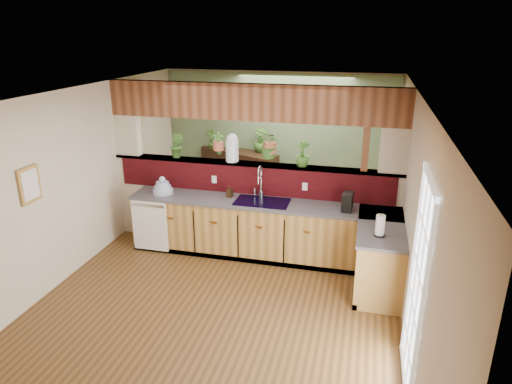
% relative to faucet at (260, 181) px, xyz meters
% --- Properties ---
extents(ground, '(4.60, 7.00, 0.01)m').
position_rel_faucet_xyz_m(ground, '(-0.18, -1.12, -1.18)').
color(ground, '#533719').
rests_on(ground, ground).
extents(ceiling, '(4.60, 7.00, 0.01)m').
position_rel_faucet_xyz_m(ceiling, '(-0.18, -1.12, 1.42)').
color(ceiling, brown).
rests_on(ceiling, ground).
extents(wall_back, '(4.60, 0.02, 2.60)m').
position_rel_faucet_xyz_m(wall_back, '(-0.18, 2.38, 0.12)').
color(wall_back, beige).
rests_on(wall_back, ground).
extents(wall_left, '(0.02, 7.00, 2.60)m').
position_rel_faucet_xyz_m(wall_left, '(-2.48, -1.12, 0.12)').
color(wall_left, beige).
rests_on(wall_left, ground).
extents(wall_right, '(0.02, 7.00, 2.60)m').
position_rel_faucet_xyz_m(wall_right, '(2.12, -1.12, 0.12)').
color(wall_right, beige).
rests_on(wall_right, ground).
extents(pass_through_partition, '(4.60, 0.21, 2.60)m').
position_rel_faucet_xyz_m(pass_through_partition, '(-0.15, 0.22, 0.01)').
color(pass_through_partition, beige).
rests_on(pass_through_partition, ground).
extents(pass_through_ledge, '(4.60, 0.21, 0.04)m').
position_rel_faucet_xyz_m(pass_through_ledge, '(-0.18, 0.23, 0.19)').
color(pass_through_ledge, brown).
rests_on(pass_through_ledge, ground).
extents(header_beam, '(4.60, 0.15, 0.55)m').
position_rel_faucet_xyz_m(header_beam, '(-0.18, 0.23, 1.14)').
color(header_beam, brown).
rests_on(header_beam, ground).
extents(sage_backwall, '(4.55, 0.02, 2.55)m').
position_rel_faucet_xyz_m(sage_backwall, '(-0.18, 2.36, 0.12)').
color(sage_backwall, '#5A754F').
rests_on(sage_backwall, ground).
extents(countertop, '(4.14, 1.52, 0.90)m').
position_rel_faucet_xyz_m(countertop, '(0.66, -0.26, -0.73)').
color(countertop, olive).
rests_on(countertop, ground).
extents(dishwasher, '(0.58, 0.03, 0.82)m').
position_rel_faucet_xyz_m(dishwasher, '(-1.66, -0.46, -0.73)').
color(dishwasher, white).
rests_on(dishwasher, ground).
extents(navy_sink, '(0.82, 0.50, 0.18)m').
position_rel_faucet_xyz_m(navy_sink, '(0.07, -0.15, -0.36)').
color(navy_sink, black).
rests_on(navy_sink, countertop).
extents(french_door, '(0.06, 1.02, 2.16)m').
position_rel_faucet_xyz_m(french_door, '(2.09, -2.42, -0.13)').
color(french_door, white).
rests_on(french_door, ground).
extents(framed_print, '(0.04, 0.35, 0.45)m').
position_rel_faucet_xyz_m(framed_print, '(-2.45, -1.92, 0.37)').
color(framed_print, olive).
rests_on(framed_print, wall_left).
extents(faucet, '(0.23, 0.23, 0.53)m').
position_rel_faucet_xyz_m(faucet, '(0.00, 0.00, 0.00)').
color(faucet, '#B7B7B2').
rests_on(faucet, countertop).
extents(dish_stack, '(0.32, 0.32, 0.28)m').
position_rel_faucet_xyz_m(dish_stack, '(-1.54, -0.16, -0.20)').
color(dish_stack, '#A2B7D1').
rests_on(dish_stack, countertop).
extents(soap_dispenser, '(0.10, 0.10, 0.18)m').
position_rel_faucet_xyz_m(soap_dispenser, '(-0.47, -0.07, -0.19)').
color(soap_dispenser, '#392715').
rests_on(soap_dispenser, countertop).
extents(coffee_maker, '(0.14, 0.24, 0.27)m').
position_rel_faucet_xyz_m(coffee_maker, '(1.33, -0.20, -0.16)').
color(coffee_maker, black).
rests_on(coffee_maker, countertop).
extents(paper_towel, '(0.14, 0.14, 0.30)m').
position_rel_faucet_xyz_m(paper_towel, '(1.78, -0.96, -0.15)').
color(paper_towel, black).
rests_on(paper_towel, countertop).
extents(glass_jar, '(0.20, 0.20, 0.44)m').
position_rel_faucet_xyz_m(glass_jar, '(-0.50, 0.23, 0.43)').
color(glass_jar, silver).
rests_on(glass_jar, pass_through_ledge).
extents(ledge_plant_left, '(0.26, 0.22, 0.42)m').
position_rel_faucet_xyz_m(ledge_plant_left, '(-1.43, 0.23, 0.42)').
color(ledge_plant_left, '#315D20').
rests_on(ledge_plant_left, pass_through_ledge).
extents(ledge_plant_right, '(0.26, 0.26, 0.40)m').
position_rel_faucet_xyz_m(ledge_plant_right, '(0.60, 0.23, 0.41)').
color(ledge_plant_right, '#315D20').
rests_on(ledge_plant_right, pass_through_ledge).
extents(hanging_plant_a, '(0.21, 0.17, 0.49)m').
position_rel_faucet_xyz_m(hanging_plant_a, '(-0.73, 0.23, 0.59)').
color(hanging_plant_a, brown).
rests_on(hanging_plant_a, header_beam).
extents(hanging_plant_b, '(0.48, 0.46, 0.54)m').
position_rel_faucet_xyz_m(hanging_plant_b, '(0.10, 0.23, 0.69)').
color(hanging_plant_b, brown).
rests_on(hanging_plant_b, header_beam).
extents(shelving_console, '(1.71, 1.08, 1.12)m').
position_rel_faucet_xyz_m(shelving_console, '(-0.94, 2.13, -0.68)').
color(shelving_console, black).
rests_on(shelving_console, ground).
extents(shelf_plant_a, '(0.26, 0.22, 0.43)m').
position_rel_faucet_xyz_m(shelf_plant_a, '(-1.52, 2.13, 0.09)').
color(shelf_plant_a, '#315D20').
rests_on(shelf_plant_a, shelving_console).
extents(shelf_plant_b, '(0.34, 0.34, 0.48)m').
position_rel_faucet_xyz_m(shelf_plant_b, '(-0.50, 2.13, 0.11)').
color(shelf_plant_b, '#315D20').
rests_on(shelf_plant_b, shelving_console).
extents(floor_plant, '(0.78, 0.73, 0.68)m').
position_rel_faucet_xyz_m(floor_plant, '(0.73, 1.37, -0.84)').
color(floor_plant, '#315D20').
rests_on(floor_plant, ground).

